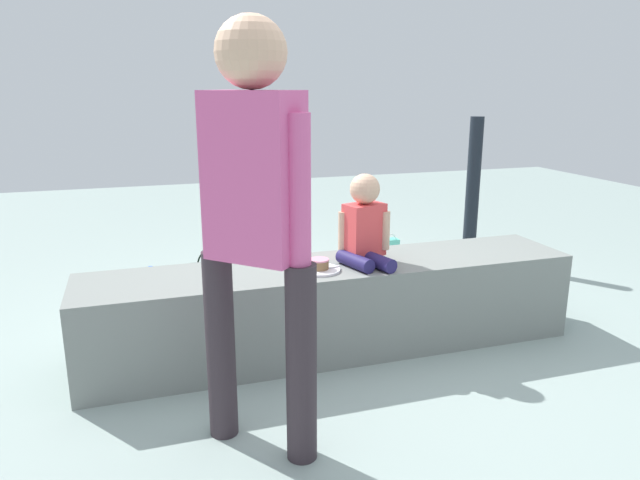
% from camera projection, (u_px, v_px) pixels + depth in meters
% --- Properties ---
extents(ground_plane, '(12.00, 12.00, 0.00)m').
position_uv_depth(ground_plane, '(333.00, 348.00, 3.27)').
color(ground_plane, '#92A6A0').
extents(concrete_ledge, '(2.68, 0.52, 0.49)m').
position_uv_depth(concrete_ledge, '(334.00, 307.00, 3.21)').
color(concrete_ledge, gray).
rests_on(concrete_ledge, ground_plane).
extents(child_seated, '(0.29, 0.34, 0.48)m').
position_uv_depth(child_seated, '(365.00, 225.00, 3.12)').
color(child_seated, navy).
rests_on(child_seated, concrete_ledge).
extents(adult_standing, '(0.39, 0.38, 1.66)m').
position_uv_depth(adult_standing, '(255.00, 204.00, 2.14)').
color(adult_standing, '#31272E').
rests_on(adult_standing, ground_plane).
extents(cake_plate, '(0.22, 0.22, 0.07)m').
position_uv_depth(cake_plate, '(319.00, 267.00, 3.03)').
color(cake_plate, white).
rests_on(cake_plate, concrete_ledge).
extents(gift_bag, '(0.20, 0.09, 0.33)m').
position_uv_depth(gift_bag, '(385.00, 258.00, 4.46)').
color(gift_bag, '#59C6B2').
rests_on(gift_bag, ground_plane).
extents(railing_post, '(0.36, 0.36, 1.18)m').
position_uv_depth(railing_post, '(471.00, 207.00, 4.81)').
color(railing_post, black).
rests_on(railing_post, ground_plane).
extents(water_bottle_near_gift, '(0.07, 0.07, 0.21)m').
position_uv_depth(water_bottle_near_gift, '(152.00, 283.00, 4.05)').
color(water_bottle_near_gift, silver).
rests_on(water_bottle_near_gift, ground_plane).
extents(water_bottle_far_side, '(0.07, 0.07, 0.22)m').
position_uv_depth(water_bottle_far_side, '(253.00, 277.00, 4.16)').
color(water_bottle_far_side, silver).
rests_on(water_bottle_far_side, ground_plane).
extents(party_cup_red, '(0.08, 0.08, 0.10)m').
position_uv_depth(party_cup_red, '(438.00, 291.00, 4.02)').
color(party_cup_red, red).
rests_on(party_cup_red, ground_plane).
extents(cake_box_white, '(0.36, 0.34, 0.12)m').
position_uv_depth(cake_box_white, '(117.00, 310.00, 3.66)').
color(cake_box_white, white).
rests_on(cake_box_white, ground_plane).
extents(handbag_black_leather, '(0.32, 0.13, 0.33)m').
position_uv_depth(handbag_black_leather, '(215.00, 277.00, 4.13)').
color(handbag_black_leather, black).
rests_on(handbag_black_leather, ground_plane).
extents(handbag_brown_canvas, '(0.32, 0.12, 0.31)m').
position_uv_depth(handbag_brown_canvas, '(242.00, 295.00, 3.81)').
color(handbag_brown_canvas, brown).
rests_on(handbag_brown_canvas, ground_plane).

